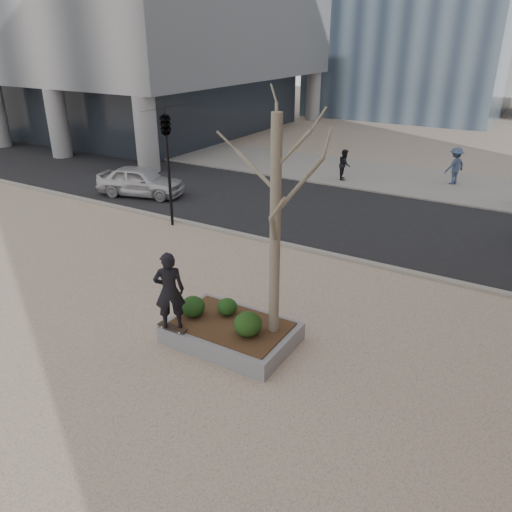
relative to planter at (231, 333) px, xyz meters
The scene contains 15 objects.
ground 1.02m from the planter, behind, with size 120.00×120.00×0.00m, color tan.
street 10.05m from the planter, 95.71° to the left, with size 60.00×8.00×0.02m, color black.
far_sidewalk 17.03m from the planter, 93.37° to the left, with size 60.00×6.00×0.02m, color gray.
planter is the anchor object (origin of this frame).
planter_mulch 0.25m from the planter, ahead, with size 2.70×1.70×0.04m, color #382314.
sycamore_tree 3.71m from the planter, 16.70° to the left, with size 2.80×2.80×6.60m, color gray, non-canonical shape.
shrub_left 1.16m from the planter, behind, with size 0.60×0.60×0.51m, color #113813.
shrub_middle 0.66m from the planter, 135.85° to the left, with size 0.50×0.50×0.43m, color #183B12.
shrub_right 0.83m from the planter, 18.44° to the right, with size 0.66×0.66×0.56m, color #143611.
skateboard 1.43m from the planter, 141.34° to the right, with size 0.78×0.20×0.07m, color black, non-canonical shape.
skateboarder 1.89m from the planter, 141.34° to the right, with size 0.70×0.46×1.92m, color black.
police_car 12.95m from the planter, 142.35° to the left, with size 1.62×4.02×1.37m, color silver.
pedestrian_a 15.74m from the planter, 101.88° to the left, with size 0.75×0.58×1.54m, color black.
pedestrian_b 17.47m from the planter, 84.18° to the left, with size 1.18×0.68×1.82m, color #3D506E.
traffic_light_near 8.82m from the planter, 139.25° to the left, with size 0.60×2.48×4.50m, color black, non-canonical shape.
Camera 1 is at (6.82, -8.56, 6.88)m, focal length 35.00 mm.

